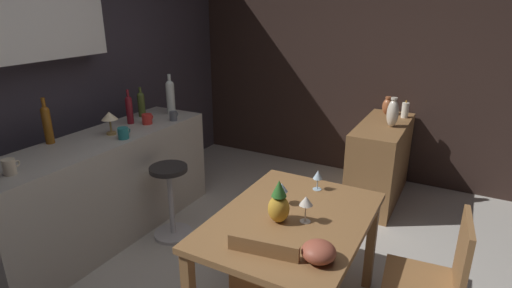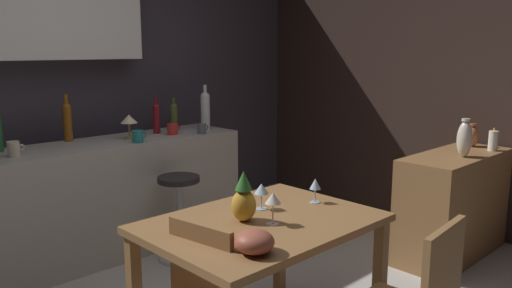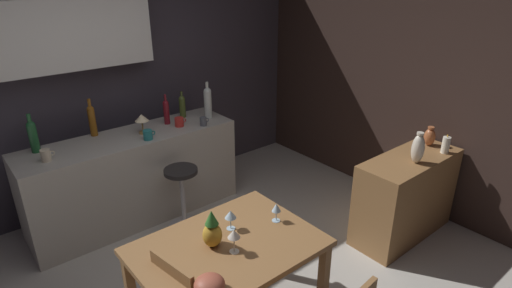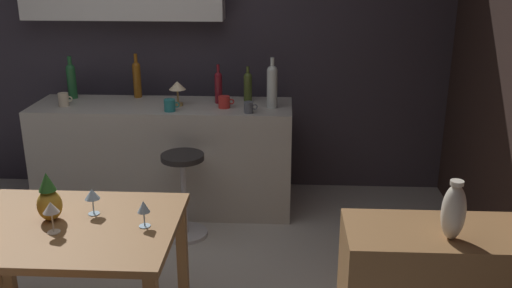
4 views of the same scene
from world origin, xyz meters
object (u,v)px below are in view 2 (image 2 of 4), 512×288
at_px(wine_glass_left, 273,199).
at_px(wine_bottle_olive, 174,115).
at_px(wine_glass_center, 261,189).
at_px(wine_bottle_clear, 205,109).
at_px(vase_copper, 472,136).
at_px(cup_cream, 14,149).
at_px(wine_glass_right, 315,185).
at_px(wine_bottle_ruby, 156,117).
at_px(cup_red, 173,129).
at_px(cup_slate, 202,129).
at_px(sideboard_cabinet, 453,205).
at_px(pillar_candle_tall, 493,141).
at_px(vase_ceramic_ivory, 465,139).
at_px(wine_bottle_amber, 67,120).
at_px(fruit_bowl, 254,242).
at_px(dining_table, 262,237).
at_px(bar_stool, 180,216).
at_px(cup_teal, 138,136).
at_px(pineapple_centerpiece, 244,200).
at_px(counter_lamp, 129,121).

xyz_separation_m(wine_glass_left, wine_bottle_olive, (0.84, 2.06, 0.16)).
distance_m(wine_glass_center, wine_bottle_olive, 1.98).
distance_m(wine_bottle_clear, vase_copper, 2.28).
bearing_deg(wine_glass_center, wine_bottle_clear, 60.92).
distance_m(wine_bottle_olive, cup_cream, 1.48).
bearing_deg(wine_glass_right, cup_cream, 121.42).
height_order(wine_bottle_ruby, vase_copper, wine_bottle_ruby).
height_order(cup_red, cup_slate, cup_red).
distance_m(wine_glass_center, cup_red, 1.71).
distance_m(sideboard_cabinet, pillar_candle_tall, 0.60).
xyz_separation_m(wine_bottle_clear, vase_ceramic_ivory, (0.88, -1.98, -0.13)).
relative_size(cup_red, cup_slate, 1.19).
height_order(wine_bottle_amber, vase_copper, wine_bottle_amber).
xyz_separation_m(fruit_bowl, cup_cream, (-0.30, 2.02, 0.16)).
height_order(cup_red, pillar_candle_tall, pillar_candle_tall).
height_order(dining_table, cup_cream, cup_cream).
relative_size(bar_stool, pillar_candle_tall, 3.59).
height_order(wine_glass_right, cup_teal, cup_teal).
height_order(wine_glass_right, pineapple_centerpiece, pineapple_centerpiece).
bearing_deg(dining_table, bar_stool, 73.11).
bearing_deg(dining_table, wine_glass_center, 46.20).
distance_m(wine_glass_right, counter_lamp, 1.82).
height_order(wine_bottle_amber, wine_bottle_olive, wine_bottle_amber).
distance_m(bar_stool, wine_glass_right, 1.39).
bearing_deg(wine_glass_center, sideboard_cabinet, -7.65).
bearing_deg(wine_glass_right, pineapple_centerpiece, 174.10).
bearing_deg(sideboard_cabinet, wine_bottle_ruby, 124.57).
bearing_deg(fruit_bowl, wine_bottle_olive, 62.73).
distance_m(wine_bottle_amber, vase_copper, 3.27).
bearing_deg(wine_glass_left, sideboard_cabinet, -0.93).
height_order(dining_table, cup_slate, cup_slate).
bearing_deg(dining_table, vase_ceramic_ivory, -6.06).
distance_m(wine_glass_left, cup_cream, 1.93).
distance_m(pineapple_centerpiece, wine_bottle_amber, 2.01).
bearing_deg(vase_ceramic_ivory, wine_glass_center, 169.47).
xyz_separation_m(wine_bottle_olive, counter_lamp, (-0.55, -0.17, 0.02)).
xyz_separation_m(wine_glass_right, cup_red, (0.23, 1.75, 0.10)).
relative_size(dining_table, counter_lamp, 5.97).
relative_size(counter_lamp, vase_ceramic_ivory, 0.69).
relative_size(bar_stool, pineapple_centerpiece, 2.49).
relative_size(pillar_candle_tall, vase_copper, 0.97).
xyz_separation_m(wine_glass_left, counter_lamp, (0.29, 1.89, 0.18)).
xyz_separation_m(wine_bottle_olive, vase_copper, (1.53, -2.04, -0.12)).
height_order(vase_copper, vase_ceramic_ivory, vase_ceramic_ivory).
xyz_separation_m(fruit_bowl, vase_copper, (2.70, 0.22, 0.12)).
xyz_separation_m(wine_glass_right, cup_slate, (0.43, 1.61, 0.10)).
bearing_deg(cup_teal, bar_stool, -66.32).
bearing_deg(dining_table, wine_glass_left, -95.99).
distance_m(dining_table, wine_bottle_clear, 2.10).
bearing_deg(dining_table, cup_cream, 109.89).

